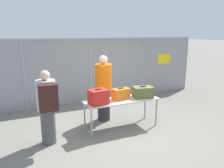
# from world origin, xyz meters

# --- Properties ---
(ground_plane) EXTENTS (120.00, 120.00, 0.00)m
(ground_plane) POSITION_xyz_m (0.00, 0.00, 0.00)
(ground_plane) COLOR slate
(fence_section) EXTENTS (8.83, 0.07, 2.27)m
(fence_section) POSITION_xyz_m (0.02, 2.57, 1.19)
(fence_section) COLOR #9EA0A5
(fence_section) RESTS_ON ground_plane
(inspection_table) EXTENTS (1.94, 0.66, 0.77)m
(inspection_table) POSITION_xyz_m (-0.01, 0.10, 0.71)
(inspection_table) COLOR #B2B2AD
(inspection_table) RESTS_ON ground_plane
(suitcase_red) EXTENTS (0.47, 0.39, 0.38)m
(suitcase_red) POSITION_xyz_m (-0.67, 0.00, 0.95)
(suitcase_red) COLOR red
(suitcase_red) RESTS_ON inspection_table
(suitcase_orange) EXTENTS (0.46, 0.28, 0.30)m
(suitcase_orange) POSITION_xyz_m (-0.01, 0.13, 0.91)
(suitcase_orange) COLOR orange
(suitcase_orange) RESTS_ON inspection_table
(suitcase_olive) EXTENTS (0.56, 0.44, 0.31)m
(suitcase_olive) POSITION_xyz_m (0.59, 0.04, 0.91)
(suitcase_olive) COLOR #566033
(suitcase_olive) RESTS_ON inspection_table
(traveler_hooded) EXTENTS (0.41, 0.64, 1.67)m
(traveler_hooded) POSITION_xyz_m (-1.87, -0.03, 0.92)
(traveler_hooded) COLOR #4C4C51
(traveler_hooded) RESTS_ON ground_plane
(security_worker_near) EXTENTS (0.46, 0.46, 1.85)m
(security_worker_near) POSITION_xyz_m (-0.23, 0.76, 0.96)
(security_worker_near) COLOR #2D2D33
(security_worker_near) RESTS_ON ground_plane
(utility_trailer) EXTENTS (3.45, 2.17, 0.74)m
(utility_trailer) POSITION_xyz_m (1.82, 5.19, 0.43)
(utility_trailer) COLOR silver
(utility_trailer) RESTS_ON ground_plane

